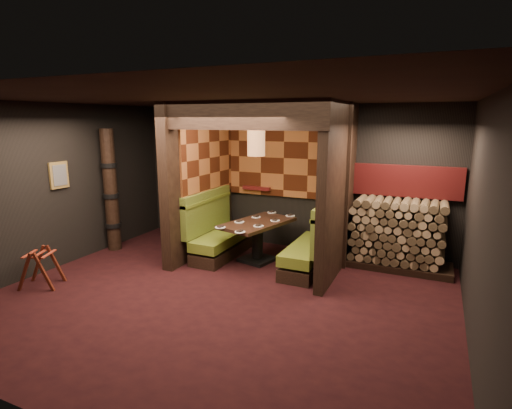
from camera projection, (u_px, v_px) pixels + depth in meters
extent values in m
cube|color=black|center=(219.00, 298.00, 5.87)|extent=(6.50, 5.50, 0.02)
cube|color=black|center=(215.00, 97.00, 5.27)|extent=(6.50, 5.50, 0.02)
cube|color=black|center=(286.00, 177.00, 8.02)|extent=(6.50, 0.02, 2.85)
cube|color=black|center=(40.00, 269.00, 3.11)|extent=(6.50, 0.02, 2.85)
cube|color=black|center=(53.00, 187.00, 6.89)|extent=(0.02, 5.50, 2.85)
cube|color=black|center=(484.00, 229.00, 4.24)|extent=(0.02, 5.50, 2.85)
cube|color=black|center=(199.00, 181.00, 7.58)|extent=(0.20, 2.20, 2.85)
cube|color=black|center=(338.00, 190.00, 6.55)|extent=(0.15, 2.10, 2.85)
cube|color=black|center=(238.00, 115.00, 5.95)|extent=(2.85, 0.18, 0.44)
cube|color=#9D5728|center=(284.00, 158.00, 7.91)|extent=(2.40, 0.06, 1.55)
cube|color=#9D5728|center=(209.00, 158.00, 7.60)|extent=(0.04, 1.85, 1.45)
cube|color=#5B1415|center=(257.00, 188.00, 8.22)|extent=(0.60, 0.12, 0.07)
cube|color=black|center=(223.00, 250.00, 7.66)|extent=(0.55, 1.60, 0.22)
cube|color=#607220|center=(223.00, 238.00, 7.60)|extent=(0.55, 1.60, 0.18)
cube|color=#5F6621|center=(207.00, 216.00, 7.66)|extent=(0.12, 1.60, 0.78)
cube|color=#607220|center=(207.00, 198.00, 7.59)|extent=(0.15, 1.60, 0.06)
cube|color=black|center=(307.00, 263.00, 6.97)|extent=(0.55, 1.60, 0.22)
cube|color=#607220|center=(308.00, 249.00, 6.92)|extent=(0.55, 1.60, 0.18)
cube|color=#5F6621|center=(327.00, 230.00, 6.70)|extent=(0.12, 1.60, 0.78)
cube|color=#607220|center=(328.00, 209.00, 6.63)|extent=(0.15, 1.60, 0.06)
cube|color=black|center=(257.00, 259.00, 7.39)|extent=(0.67, 0.67, 0.06)
cylinder|color=black|center=(257.00, 243.00, 7.33)|extent=(0.20, 0.20, 0.69)
cube|color=#341D16|center=(257.00, 223.00, 7.25)|extent=(1.11, 1.57, 0.06)
cylinder|color=white|center=(220.00, 227.00, 6.83)|extent=(0.18, 0.18, 0.01)
cube|color=black|center=(220.00, 226.00, 6.82)|extent=(0.10, 0.12, 0.02)
cylinder|color=white|center=(240.00, 232.00, 6.55)|extent=(0.18, 0.18, 0.01)
cube|color=black|center=(240.00, 231.00, 6.55)|extent=(0.10, 0.12, 0.02)
cylinder|color=white|center=(239.00, 222.00, 7.20)|extent=(0.18, 0.18, 0.01)
cube|color=black|center=(239.00, 221.00, 7.19)|extent=(0.10, 0.12, 0.02)
cylinder|color=white|center=(259.00, 226.00, 6.92)|extent=(0.18, 0.18, 0.01)
cube|color=black|center=(259.00, 225.00, 6.92)|extent=(0.10, 0.12, 0.02)
cylinder|color=white|center=(256.00, 217.00, 7.56)|extent=(0.18, 0.18, 0.01)
cube|color=black|center=(256.00, 216.00, 7.56)|extent=(0.10, 0.12, 0.02)
cylinder|color=white|center=(275.00, 221.00, 7.29)|extent=(0.18, 0.18, 0.01)
cube|color=black|center=(275.00, 220.00, 7.29)|extent=(0.10, 0.12, 0.02)
cylinder|color=white|center=(272.00, 212.00, 7.93)|extent=(0.18, 0.18, 0.01)
cube|color=black|center=(272.00, 212.00, 7.93)|extent=(0.10, 0.12, 0.02)
cylinder|color=white|center=(290.00, 216.00, 7.66)|extent=(0.18, 0.18, 0.01)
cube|color=black|center=(290.00, 215.00, 7.65)|extent=(0.10, 0.12, 0.02)
cylinder|color=#A1683B|center=(256.00, 143.00, 6.90)|extent=(0.31, 0.31, 0.45)
sphere|color=#FFC672|center=(256.00, 143.00, 6.90)|extent=(0.18, 0.18, 0.18)
cylinder|color=black|center=(256.00, 116.00, 6.81)|extent=(0.02, 0.02, 0.46)
cube|color=olive|center=(59.00, 175.00, 6.92)|extent=(0.04, 0.36, 0.46)
cube|color=#3F3F3F|center=(60.00, 175.00, 6.91)|extent=(0.01, 0.27, 0.36)
cube|color=#4A190E|center=(24.00, 273.00, 6.05)|extent=(0.28, 0.16, 0.65)
cube|color=#4A190E|center=(44.00, 273.00, 6.04)|extent=(0.28, 0.16, 0.65)
cube|color=#4A190E|center=(38.00, 264.00, 6.42)|extent=(0.28, 0.16, 0.65)
cube|color=#4A190E|center=(57.00, 264.00, 6.41)|extent=(0.28, 0.16, 0.65)
cube|color=#9A2E19|center=(29.00, 254.00, 6.18)|extent=(0.20, 0.38, 0.01)
cube|color=#9A2E19|center=(39.00, 254.00, 6.18)|extent=(0.20, 0.38, 0.01)
cube|color=#9A2E19|center=(49.00, 254.00, 6.18)|extent=(0.20, 0.38, 0.01)
cylinder|color=black|center=(111.00, 191.00, 7.83)|extent=(0.26, 0.26, 2.40)
cylinder|color=black|center=(113.00, 225.00, 7.98)|extent=(0.31, 0.31, 0.09)
cylinder|color=black|center=(111.00, 196.00, 7.85)|extent=(0.31, 0.31, 0.09)
cylinder|color=black|center=(109.00, 165.00, 7.73)|extent=(0.31, 0.31, 0.09)
cube|color=black|center=(399.00, 265.00, 7.01)|extent=(1.73, 0.70, 0.12)
cube|color=brown|center=(401.00, 231.00, 6.89)|extent=(1.73, 0.70, 1.10)
cube|color=maroon|center=(407.00, 181.00, 7.01)|extent=(1.83, 0.10, 0.56)
cube|color=black|center=(347.00, 188.00, 6.75)|extent=(0.08, 0.08, 2.85)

